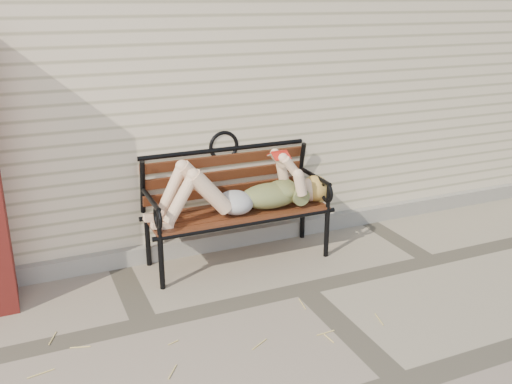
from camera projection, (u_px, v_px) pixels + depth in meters
name	position (u px, v px, depth m)	size (l,w,h in m)	color
ground	(303.00, 289.00, 4.46)	(80.00, 80.00, 0.00)	gray
house_wall	(184.00, 57.00, 6.56)	(8.00, 4.00, 3.00)	beige
foundation_strip	(254.00, 235.00, 5.28)	(8.00, 0.10, 0.15)	gray
garden_bench	(234.00, 191.00, 4.83)	(1.67, 0.66, 1.08)	black
reading_woman	(241.00, 191.00, 4.71)	(1.57, 0.36, 0.50)	#093744
straw_scatter	(197.00, 346.00, 3.73)	(2.87, 1.69, 0.01)	#D8BE69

